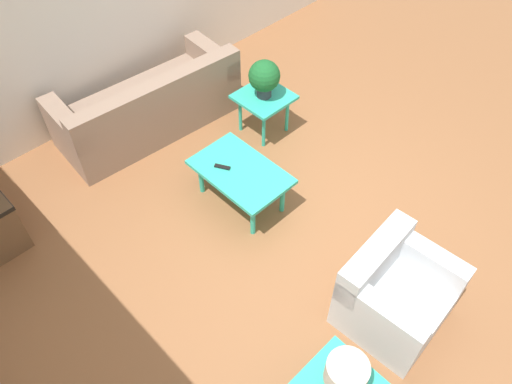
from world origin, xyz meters
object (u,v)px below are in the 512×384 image
Objects in this scene: armchair at (393,294)px; coffee_table at (241,174)px; sofa at (150,107)px; side_table_plant at (264,101)px; table_lamp at (345,376)px; potted_plant at (264,77)px.

armchair reaches higher than coffee_table.
armchair is 1.84m from coffee_table.
sofa is 1.33m from side_table_plant.
side_table_plant is at bearing 65.54° from armchair.
sofa is 1.59m from coffee_table.
table_lamp is at bearing 154.52° from coffee_table.
coffee_table is (-1.59, 0.04, 0.09)m from sofa.
coffee_table is 1.20m from potted_plant.
coffee_table is 1.72× the size of side_table_plant.
sofa is 1.40m from potted_plant.
coffee_table is at bearing -25.48° from table_lamp.
potted_plant reaches higher than coffee_table.
armchair is 2.67m from potted_plant.
sofa is at bearing -1.39° from coffee_table.
sofa is at bearing -15.63° from table_lamp.
sofa is 3.82× the size of side_table_plant.
sofa is at bearing 43.70° from potted_plant.
armchair is at bearing 159.30° from side_table_plant.
potted_plant is at bearing 180.00° from side_table_plant.
armchair reaches higher than side_table_plant.
sofa is 2.43× the size of armchair.
potted_plant is (-0.00, 0.00, 0.32)m from side_table_plant.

